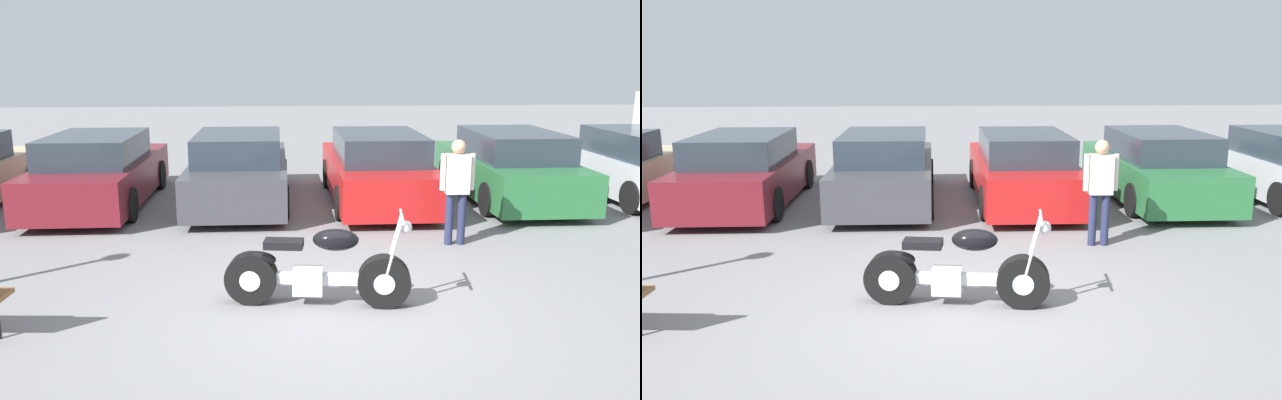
% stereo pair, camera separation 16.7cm
% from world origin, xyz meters
% --- Properties ---
extents(ground_plane, '(60.00, 60.00, 0.00)m').
position_xyz_m(ground_plane, '(0.00, 0.00, 0.00)').
color(ground_plane, slate).
extents(motorcycle, '(2.12, 0.74, 1.08)m').
position_xyz_m(motorcycle, '(-0.24, 0.26, 0.40)').
color(motorcycle, black).
rests_on(motorcycle, ground_plane).
extents(parked_car_maroon, '(1.84, 4.54, 1.38)m').
position_xyz_m(parked_car_maroon, '(-4.02, 5.46, 0.64)').
color(parked_car_maroon, maroon).
rests_on(parked_car_maroon, ground_plane).
extents(parked_car_dark_grey, '(1.84, 4.54, 1.38)m').
position_xyz_m(parked_car_dark_grey, '(-1.37, 5.48, 0.64)').
color(parked_car_dark_grey, '#3D3D42').
rests_on(parked_car_dark_grey, ground_plane).
extents(parked_car_red, '(1.84, 4.54, 1.38)m').
position_xyz_m(parked_car_red, '(1.28, 5.38, 0.64)').
color(parked_car_red, red).
rests_on(parked_car_red, ground_plane).
extents(parked_car_green, '(1.84, 4.54, 1.38)m').
position_xyz_m(parked_car_green, '(3.92, 5.47, 0.64)').
color(parked_car_green, '#286B38').
rests_on(parked_car_green, ground_plane).
extents(parked_car_silver, '(1.84, 4.54, 1.38)m').
position_xyz_m(parked_car_silver, '(6.57, 5.43, 0.64)').
color(parked_car_silver, '#BCBCC1').
rests_on(parked_car_silver, ground_plane).
extents(person_standing, '(0.52, 0.21, 1.60)m').
position_xyz_m(person_standing, '(2.02, 2.48, 0.94)').
color(person_standing, '#232847').
rests_on(person_standing, ground_plane).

